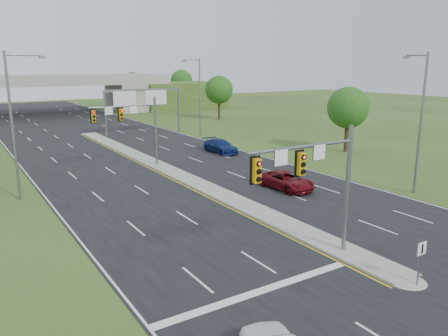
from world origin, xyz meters
The scene contains 19 objects.
ground centered at (0.00, 0.00, 0.00)m, with size 240.00×240.00×0.00m, color #2F4D1B.
road centered at (0.00, 35.00, 0.01)m, with size 24.00×160.00×0.02m, color black.
median centered at (0.00, 23.00, 0.10)m, with size 2.00×54.00×0.16m, color gray.
median_nose centered at (0.00, -4.00, 0.10)m, with size 2.00×2.00×0.16m, color gray.
lane_markings centered at (-0.60, 28.91, 0.02)m, with size 23.72×160.00×0.01m.
signal_mast_near centered at (-2.26, -0.07, 4.73)m, with size 6.62×0.60×7.00m.
signal_mast_far centered at (-2.26, 24.93, 4.73)m, with size 6.62×0.60×7.00m.
keep_right_sign centered at (0.00, -4.53, 1.52)m, with size 0.60×0.13×2.20m.
sign_gantry centered at (6.68, 44.92, 5.24)m, with size 11.58×0.44×6.67m.
overpass centered at (0.00, 80.00, 3.55)m, with size 80.00×14.00×8.10m.
lightpole_l_mid centered at (-13.30, 20.00, 6.10)m, with size 2.85×0.25×11.00m.
lightpole_r_near centered at (13.30, 5.00, 6.10)m, with size 2.85×0.25×11.00m.
lightpole_r_far centered at (13.30, 40.00, 6.10)m, with size 2.85×0.25×11.00m.
tree_r_near centered at (22.00, 20.00, 5.18)m, with size 4.80×4.80×7.60m.
tree_r_mid centered at (26.00, 55.00, 5.51)m, with size 5.20×5.20×8.12m.
tree_back_c centered at (24.00, 94.00, 5.51)m, with size 5.60×5.60×8.32m.
tree_back_d centered at (38.00, 94.00, 5.84)m, with size 6.00×6.00×8.85m.
car_far_a centered at (5.52, 11.32, 0.74)m, with size 2.39×5.19×1.44m, color #5F0911.
car_far_b centered at (9.10, 27.33, 0.78)m, with size 2.13×5.25×1.52m, color navy.
Camera 1 is at (-17.40, -15.27, 9.99)m, focal length 35.00 mm.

